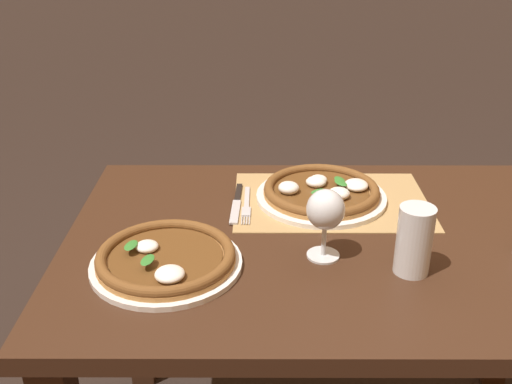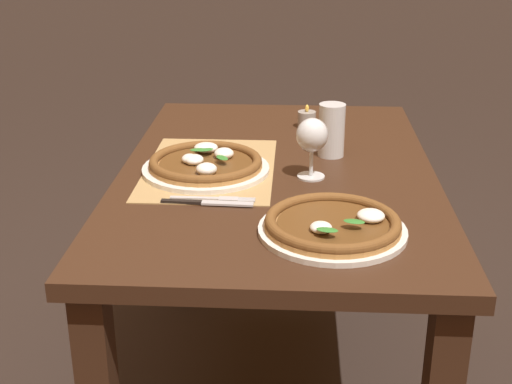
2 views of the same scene
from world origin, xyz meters
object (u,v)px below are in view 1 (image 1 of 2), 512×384
wine_glass (325,212)px  knife (237,203)px  pizza_near (322,192)px  pint_glass (414,242)px  fork (247,205)px  pizza_far (166,259)px

wine_glass → knife: size_ratio=0.72×
pizza_near → knife: pizza_near is taller
pizza_near → pint_glass: (-0.15, 0.33, 0.05)m
pizza_near → fork: pizza_near is taller
pizza_far → pint_glass: pint_glass is taller
knife → wine_glass: bearing=128.5°
wine_glass → knife: wine_glass is taller
pizza_far → fork: pizza_far is taller
pizza_near → fork: bearing=12.1°
pint_glass → fork: size_ratio=0.72×
fork → pint_glass: bearing=139.9°
wine_glass → pint_glass: bearing=161.9°
pizza_far → fork: 0.32m
pint_glass → fork: bearing=-40.1°
pizza_near → knife: (0.21, 0.03, -0.02)m
pizza_far → fork: (-0.16, -0.27, -0.01)m
wine_glass → pizza_near: bearing=-94.7°
pizza_near → knife: bearing=7.8°
pizza_near → fork: (0.19, 0.04, -0.02)m
pint_glass → knife: 0.47m
wine_glass → fork: size_ratio=0.77×
fork → knife: 0.03m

